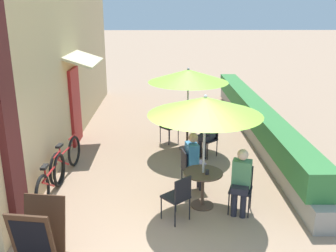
{
  "coord_description": "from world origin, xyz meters",
  "views": [
    {
      "loc": [
        0.02,
        -4.96,
        3.66
      ],
      "look_at": [
        0.15,
        3.4,
        1.0
      ],
      "focal_mm": 40.0,
      "sensor_mm": 36.0,
      "label": 1
    }
  ],
  "objects_px": {
    "menu_board": "(39,234)",
    "patio_table_mid": "(187,131)",
    "cafe_chair_mid_left": "(167,125)",
    "coffee_cup_near": "(207,172)",
    "patio_table_near": "(203,182)",
    "seated_patron_near_back": "(194,159)",
    "cafe_chair_near_left": "(179,195)",
    "bicycle_leaning": "(51,180)",
    "cafe_chair_mid_right": "(209,136)",
    "cafe_chair_near_right": "(241,185)",
    "seated_patron_mid_right": "(207,131)",
    "bicycle_second": "(66,159)",
    "patio_umbrella_near": "(205,106)",
    "coffee_cup_mid": "(190,122)",
    "seated_patron_near_right": "(241,179)",
    "patio_umbrella_mid": "(188,76)",
    "cafe_chair_near_back": "(189,167)"
  },
  "relations": [
    {
      "from": "cafe_chair_near_left",
      "to": "cafe_chair_mid_right",
      "type": "height_order",
      "value": "same"
    },
    {
      "from": "patio_umbrella_mid",
      "to": "menu_board",
      "type": "xyz_separation_m",
      "value": [
        -2.49,
        -4.69,
        -1.51
      ]
    },
    {
      "from": "cafe_chair_near_left",
      "to": "bicycle_second",
      "type": "relative_size",
      "value": 0.49
    },
    {
      "from": "seated_patron_near_right",
      "to": "cafe_chair_near_back",
      "type": "xyz_separation_m",
      "value": [
        -0.88,
        0.94,
        -0.17
      ]
    },
    {
      "from": "seated_patron_near_back",
      "to": "coffee_cup_near",
      "type": "distance_m",
      "value": 0.81
    },
    {
      "from": "seated_patron_mid_right",
      "to": "patio_table_near",
      "type": "bearing_deg",
      "value": 130.41
    },
    {
      "from": "patio_table_near",
      "to": "seated_patron_near_back",
      "type": "height_order",
      "value": "seated_patron_near_back"
    },
    {
      "from": "cafe_chair_near_left",
      "to": "cafe_chair_near_right",
      "type": "bearing_deg",
      "value": -23.87
    },
    {
      "from": "patio_table_near",
      "to": "seated_patron_near_back",
      "type": "distance_m",
      "value": 0.74
    },
    {
      "from": "patio_table_mid",
      "to": "bicycle_second",
      "type": "bearing_deg",
      "value": -150.92
    },
    {
      "from": "coffee_cup_mid",
      "to": "patio_umbrella_near",
      "type": "bearing_deg",
      "value": -89.53
    },
    {
      "from": "coffee_cup_near",
      "to": "cafe_chair_mid_right",
      "type": "bearing_deg",
      "value": 82.11
    },
    {
      "from": "menu_board",
      "to": "patio_table_mid",
      "type": "bearing_deg",
      "value": 70.42
    },
    {
      "from": "seated_patron_near_right",
      "to": "bicycle_leaning",
      "type": "height_order",
      "value": "seated_patron_near_right"
    },
    {
      "from": "coffee_cup_near",
      "to": "menu_board",
      "type": "height_order",
      "value": "menu_board"
    },
    {
      "from": "seated_patron_mid_right",
      "to": "bicycle_second",
      "type": "xyz_separation_m",
      "value": [
        -3.31,
        -1.04,
        -0.31
      ]
    },
    {
      "from": "coffee_cup_mid",
      "to": "cafe_chair_near_right",
      "type": "bearing_deg",
      "value": -77.46
    },
    {
      "from": "cafe_chair_near_left",
      "to": "menu_board",
      "type": "height_order",
      "value": "menu_board"
    },
    {
      "from": "cafe_chair_mid_right",
      "to": "menu_board",
      "type": "relative_size",
      "value": 0.9
    },
    {
      "from": "bicycle_leaning",
      "to": "bicycle_second",
      "type": "xyz_separation_m",
      "value": [
        0.02,
        1.08,
        0.01
      ]
    },
    {
      "from": "cafe_chair_mid_left",
      "to": "bicycle_leaning",
      "type": "xyz_separation_m",
      "value": [
        -2.35,
        -3.16,
        -0.14
      ]
    },
    {
      "from": "patio_umbrella_near",
      "to": "bicycle_leaning",
      "type": "relative_size",
      "value": 1.24
    },
    {
      "from": "patio_table_near",
      "to": "cafe_chair_near_right",
      "type": "distance_m",
      "value": 0.72
    },
    {
      "from": "cafe_chair_near_right",
      "to": "seated_patron_near_back",
      "type": "xyz_separation_m",
      "value": [
        -0.81,
        0.86,
        0.17
      ]
    },
    {
      "from": "seated_patron_near_back",
      "to": "coffee_cup_mid",
      "type": "bearing_deg",
      "value": 166.62
    },
    {
      "from": "cafe_chair_mid_right",
      "to": "seated_patron_near_back",
      "type": "bearing_deg",
      "value": 122.3
    },
    {
      "from": "patio_table_near",
      "to": "cafe_chair_mid_right",
      "type": "height_order",
      "value": "cafe_chair_mid_right"
    },
    {
      "from": "patio_umbrella_near",
      "to": "menu_board",
      "type": "bearing_deg",
      "value": -147.9
    },
    {
      "from": "bicycle_leaning",
      "to": "cafe_chair_mid_right",
      "type": "bearing_deg",
      "value": 34.65
    },
    {
      "from": "coffee_cup_near",
      "to": "cafe_chair_mid_right",
      "type": "distance_m",
      "value": 2.7
    },
    {
      "from": "coffee_cup_near",
      "to": "bicycle_leaning",
      "type": "distance_m",
      "value": 3.1
    },
    {
      "from": "coffee_cup_near",
      "to": "coffee_cup_mid",
      "type": "distance_m",
      "value": 3.19
    },
    {
      "from": "coffee_cup_near",
      "to": "seated_patron_mid_right",
      "type": "xyz_separation_m",
      "value": [
        0.29,
        2.59,
        -0.06
      ]
    },
    {
      "from": "patio_table_mid",
      "to": "coffee_cup_near",
      "type": "bearing_deg",
      "value": -87.07
    },
    {
      "from": "patio_table_mid",
      "to": "cafe_chair_near_left",
      "type": "bearing_deg",
      "value": -96.13
    },
    {
      "from": "patio_umbrella_mid",
      "to": "coffee_cup_mid",
      "type": "xyz_separation_m",
      "value": [
        0.07,
        0.04,
        -1.24
      ]
    },
    {
      "from": "patio_table_near",
      "to": "cafe_chair_mid_left",
      "type": "xyz_separation_m",
      "value": [
        -0.63,
        3.54,
        0.01
      ]
    },
    {
      "from": "cafe_chair_mid_left",
      "to": "coffee_cup_near",
      "type": "bearing_deg",
      "value": -30.86
    },
    {
      "from": "cafe_chair_near_left",
      "to": "menu_board",
      "type": "xyz_separation_m",
      "value": [
        -2.1,
        -1.09,
        -0.04
      ]
    },
    {
      "from": "cafe_chair_near_left",
      "to": "coffee_cup_near",
      "type": "height_order",
      "value": "cafe_chair_near_left"
    },
    {
      "from": "seated_patron_near_back",
      "to": "bicycle_second",
      "type": "relative_size",
      "value": 0.7
    },
    {
      "from": "patio_table_near",
      "to": "cafe_chair_near_left",
      "type": "relative_size",
      "value": 0.86
    },
    {
      "from": "bicycle_leaning",
      "to": "coffee_cup_mid",
      "type": "bearing_deg",
      "value": 44.55
    },
    {
      "from": "patio_table_near",
      "to": "cafe_chair_near_back",
      "type": "bearing_deg",
      "value": 107.57
    },
    {
      "from": "seated_patron_near_back",
      "to": "cafe_chair_mid_left",
      "type": "xyz_separation_m",
      "value": [
        -0.52,
        2.84,
        -0.17
      ]
    },
    {
      "from": "patio_table_mid",
      "to": "patio_umbrella_mid",
      "type": "height_order",
      "value": "patio_umbrella_mid"
    },
    {
      "from": "coffee_cup_mid",
      "to": "patio_table_near",
      "type": "bearing_deg",
      "value": -89.53
    },
    {
      "from": "patio_table_near",
      "to": "seated_patron_mid_right",
      "type": "height_order",
      "value": "seated_patron_mid_right"
    },
    {
      "from": "cafe_chair_near_left",
      "to": "seated_patron_near_right",
      "type": "xyz_separation_m",
      "value": [
        1.15,
        0.27,
        0.17
      ]
    },
    {
      "from": "patio_umbrella_near",
      "to": "seated_patron_near_back",
      "type": "height_order",
      "value": "patio_umbrella_near"
    }
  ]
}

